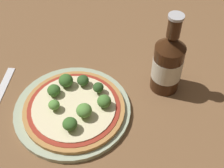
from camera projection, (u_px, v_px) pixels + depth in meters
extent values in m
plane|color=brown|center=(72.00, 103.00, 0.71)|extent=(3.00, 3.00, 0.00)
cylinder|color=#A3B293|center=(73.00, 110.00, 0.69)|extent=(0.26, 0.26, 0.01)
cylinder|color=#B77F42|center=(74.00, 109.00, 0.68)|extent=(0.22, 0.22, 0.01)
cylinder|color=maroon|center=(74.00, 107.00, 0.67)|extent=(0.20, 0.20, 0.00)
cylinder|color=beige|center=(74.00, 107.00, 0.67)|extent=(0.18, 0.18, 0.00)
cylinder|color=#6B8E51|center=(104.00, 105.00, 0.67)|extent=(0.01, 0.01, 0.01)
ellipsoid|color=#477A33|center=(104.00, 101.00, 0.66)|extent=(0.03, 0.03, 0.03)
cylinder|color=#6B8E51|center=(54.00, 93.00, 0.69)|extent=(0.01, 0.01, 0.01)
ellipsoid|color=#386628|center=(54.00, 90.00, 0.68)|extent=(0.03, 0.03, 0.02)
cylinder|color=#6B8E51|center=(83.00, 83.00, 0.71)|extent=(0.01, 0.01, 0.01)
ellipsoid|color=#2D5123|center=(83.00, 80.00, 0.70)|extent=(0.03, 0.03, 0.02)
cylinder|color=#6B8E51|center=(70.00, 127.00, 0.63)|extent=(0.01, 0.01, 0.01)
ellipsoid|color=#386628|center=(70.00, 124.00, 0.62)|extent=(0.03, 0.03, 0.02)
cylinder|color=#6B8E51|center=(84.00, 114.00, 0.65)|extent=(0.01, 0.01, 0.01)
ellipsoid|color=#568E3D|center=(84.00, 110.00, 0.64)|extent=(0.03, 0.03, 0.03)
cylinder|color=#6B8E51|center=(98.00, 91.00, 0.69)|extent=(0.01, 0.01, 0.01)
ellipsoid|color=#2D5123|center=(98.00, 87.00, 0.69)|extent=(0.02, 0.02, 0.02)
cylinder|color=#6B8E51|center=(55.00, 108.00, 0.66)|extent=(0.01, 0.01, 0.01)
ellipsoid|color=#568E3D|center=(54.00, 105.00, 0.65)|extent=(0.02, 0.02, 0.02)
cylinder|color=#6B8E51|center=(66.00, 84.00, 0.71)|extent=(0.01, 0.01, 0.01)
ellipsoid|color=#386628|center=(66.00, 81.00, 0.70)|extent=(0.03, 0.03, 0.03)
cylinder|color=#381E0F|center=(167.00, 68.00, 0.70)|extent=(0.07, 0.07, 0.12)
cylinder|color=beige|center=(167.00, 67.00, 0.70)|extent=(0.07, 0.07, 0.05)
cone|color=#381E0F|center=(172.00, 42.00, 0.65)|extent=(0.07, 0.07, 0.03)
cylinder|color=#381E0F|center=(174.00, 27.00, 0.62)|extent=(0.03, 0.03, 0.05)
cylinder|color=#B2B2B7|center=(176.00, 17.00, 0.60)|extent=(0.03, 0.03, 0.01)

